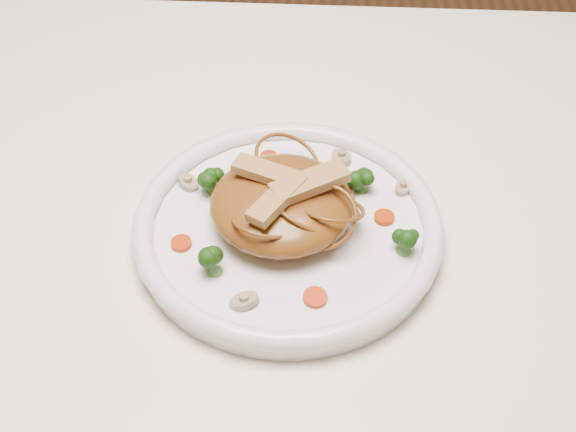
{
  "coord_description": "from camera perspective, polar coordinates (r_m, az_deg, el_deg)",
  "views": [
    {
      "loc": [
        0.09,
        -0.56,
        1.32
      ],
      "look_at": [
        0.06,
        -0.03,
        0.78
      ],
      "focal_mm": 50.91,
      "sensor_mm": 36.0,
      "label": 1
    }
  ],
  "objects": [
    {
      "name": "table",
      "position": [
        0.88,
        -3.79,
        -4.56
      ],
      "size": [
        1.2,
        0.8,
        0.75
      ],
      "color": "white",
      "rests_on": "ground"
    },
    {
      "name": "plate",
      "position": [
        0.77,
        -0.0,
        -1.15
      ],
      "size": [
        0.31,
        0.31,
        0.02
      ],
      "primitive_type": "cylinder",
      "rotation": [
        0.0,
        0.0,
        -0.07
      ],
      "color": "white",
      "rests_on": "table"
    },
    {
      "name": "noodle_mound",
      "position": [
        0.76,
        -0.44,
        0.86
      ],
      "size": [
        0.16,
        0.16,
        0.04
      ],
      "primitive_type": "ellipsoid",
      "rotation": [
        0.0,
        0.0,
        0.25
      ],
      "color": "brown",
      "rests_on": "plate"
    },
    {
      "name": "chicken_a",
      "position": [
        0.74,
        1.52,
        2.34
      ],
      "size": [
        0.08,
        0.06,
        0.01
      ],
      "primitive_type": "cube",
      "rotation": [
        0.0,
        0.0,
        0.55
      ],
      "color": "tan",
      "rests_on": "noodle_mound"
    },
    {
      "name": "chicken_b",
      "position": [
        0.75,
        -1.5,
        3.08
      ],
      "size": [
        0.07,
        0.04,
        0.01
      ],
      "primitive_type": "cube",
      "rotation": [
        0.0,
        0.0,
        2.74
      ],
      "color": "tan",
      "rests_on": "noodle_mound"
    },
    {
      "name": "chicken_c",
      "position": [
        0.72,
        -0.77,
        1.22
      ],
      "size": [
        0.05,
        0.07,
        0.01
      ],
      "primitive_type": "cube",
      "rotation": [
        0.0,
        0.0,
        4.13
      ],
      "color": "tan",
      "rests_on": "noodle_mound"
    },
    {
      "name": "broccoli_0",
      "position": [
        0.8,
        5.19,
        2.59
      ],
      "size": [
        0.03,
        0.03,
        0.03
      ],
      "primitive_type": null,
      "rotation": [
        0.0,
        0.0,
        0.12
      ],
      "color": "#15400D",
      "rests_on": "plate"
    },
    {
      "name": "broccoli_1",
      "position": [
        0.8,
        -5.3,
        2.65
      ],
      "size": [
        0.04,
        0.04,
        0.03
      ],
      "primitive_type": null,
      "rotation": [
        0.0,
        0.0,
        0.3
      ],
      "color": "#15400D",
      "rests_on": "plate"
    },
    {
      "name": "broccoli_2",
      "position": [
        0.72,
        -5.17,
        -3.06
      ],
      "size": [
        0.03,
        0.03,
        0.03
      ],
      "primitive_type": null,
      "rotation": [
        0.0,
        0.0,
        -0.06
      ],
      "color": "#15400D",
      "rests_on": "plate"
    },
    {
      "name": "broccoli_3",
      "position": [
        0.74,
        8.17,
        -1.71
      ],
      "size": [
        0.03,
        0.03,
        0.03
      ],
      "primitive_type": null,
      "rotation": [
        0.0,
        0.0,
        -0.23
      ],
      "color": "#15400D",
      "rests_on": "plate"
    },
    {
      "name": "carrot_0",
      "position": [
        0.82,
        5.12,
        2.7
      ],
      "size": [
        0.02,
        0.02,
        0.0
      ],
      "primitive_type": "cylinder",
      "rotation": [
        0.0,
        0.0,
        0.15
      ],
      "color": "#B72B06",
      "rests_on": "plate"
    },
    {
      "name": "carrot_1",
      "position": [
        0.76,
        -7.47,
        -1.91
      ],
      "size": [
        0.02,
        0.02,
        0.0
      ],
      "primitive_type": "cylinder",
      "rotation": [
        0.0,
        0.0,
        -0.19
      ],
      "color": "#B72B06",
      "rests_on": "plate"
    },
    {
      "name": "carrot_2",
      "position": [
        0.78,
        6.73,
        -0.09
      ],
      "size": [
        0.02,
        0.02,
        0.0
      ],
      "primitive_type": "cylinder",
      "rotation": [
        0.0,
        0.0,
        0.16
      ],
      "color": "#B72B06",
      "rests_on": "plate"
    },
    {
      "name": "carrot_3",
      "position": [
        0.84,
        -1.36,
        4.16
      ],
      "size": [
        0.02,
        0.02,
        0.0
      ],
      "primitive_type": "cylinder",
      "rotation": [
        0.0,
        0.0,
        0.23
      ],
      "color": "#B72B06",
      "rests_on": "plate"
    },
    {
      "name": "carrot_4",
      "position": [
        0.71,
        1.91,
        -5.71
      ],
      "size": [
        0.03,
        0.03,
        0.0
      ],
      "primitive_type": "cylinder",
      "rotation": [
        0.0,
        0.0,
        0.23
      ],
      "color": "#B72B06",
      "rests_on": "plate"
    },
    {
      "name": "mushroom_0",
      "position": [
        0.7,
        -3.08,
        -5.95
      ],
      "size": [
        0.03,
        0.03,
        0.01
      ],
      "primitive_type": "cylinder",
      "rotation": [
        0.0,
        0.0,
        0.39
      ],
      "color": "tan",
      "rests_on": "plate"
    },
    {
      "name": "mushroom_1",
      "position": [
        0.81,
        8.03,
        1.95
      ],
      "size": [
        0.03,
        0.03,
        0.01
      ],
      "primitive_type": "cylinder",
      "rotation": [
        0.0,
        0.0,
        1.09
      ],
      "color": "tan",
      "rests_on": "plate"
    },
    {
      "name": "mushroom_2",
      "position": [
        0.81,
        -6.98,
        2.33
      ],
      "size": [
        0.04,
        0.04,
        0.01
      ],
      "primitive_type": "cylinder",
      "rotation": [
        0.0,
        0.0,
        -0.88
      ],
      "color": "tan",
      "rests_on": "plate"
    },
    {
      "name": "mushroom_3",
      "position": [
        0.84,
        3.75,
        4.12
      ],
      "size": [
        0.03,
        0.03,
        0.01
      ],
      "primitive_type": "cylinder",
      "rotation": [
        0.0,
        0.0,
        2.16
      ],
      "color": "tan",
      "rests_on": "plate"
    }
  ]
}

